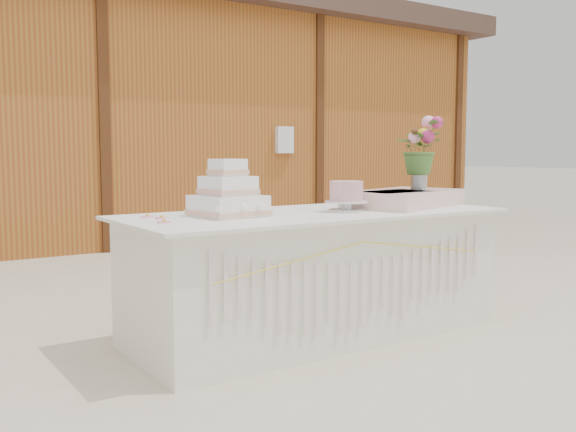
# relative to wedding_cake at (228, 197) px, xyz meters

# --- Properties ---
(ground) EXTENTS (80.00, 80.00, 0.00)m
(ground) POSITION_rel_wedding_cake_xyz_m (0.57, -0.06, -0.88)
(ground) COLOR beige
(ground) RESTS_ON ground
(barn) EXTENTS (12.60, 4.60, 3.30)m
(barn) POSITION_rel_wedding_cake_xyz_m (0.56, 5.94, 0.79)
(barn) COLOR #965C1F
(barn) RESTS_ON ground
(cake_table) EXTENTS (2.40, 1.00, 0.77)m
(cake_table) POSITION_rel_wedding_cake_xyz_m (0.57, -0.06, -0.49)
(cake_table) COLOR white
(cake_table) RESTS_ON ground
(wedding_cake) EXTENTS (0.40, 0.40, 0.33)m
(wedding_cake) POSITION_rel_wedding_cake_xyz_m (0.00, 0.00, 0.00)
(wedding_cake) COLOR white
(wedding_cake) RESTS_ON cake_table
(pink_cake_stand) EXTENTS (0.26, 0.26, 0.19)m
(pink_cake_stand) POSITION_rel_wedding_cake_xyz_m (0.74, -0.15, -0.01)
(pink_cake_stand) COLOR silver
(pink_cake_stand) RESTS_ON cake_table
(satin_runner) EXTENTS (0.98, 0.74, 0.11)m
(satin_runner) POSITION_rel_wedding_cake_xyz_m (1.32, -0.07, -0.06)
(satin_runner) COLOR beige
(satin_runner) RESTS_ON cake_table
(flower_vase) EXTENTS (0.11, 0.11, 0.15)m
(flower_vase) POSITION_rel_wedding_cake_xyz_m (1.45, -0.07, 0.07)
(flower_vase) COLOR #A6A6AA
(flower_vase) RESTS_ON satin_runner
(bouquet) EXTENTS (0.35, 0.31, 0.37)m
(bouquet) POSITION_rel_wedding_cake_xyz_m (1.45, -0.07, 0.33)
(bouquet) COLOR #436E2C
(bouquet) RESTS_ON flower_vase
(loose_flowers) EXTENTS (0.20, 0.38, 0.02)m
(loose_flowers) POSITION_rel_wedding_cake_xyz_m (-0.37, 0.02, -0.10)
(loose_flowers) COLOR pink
(loose_flowers) RESTS_ON cake_table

